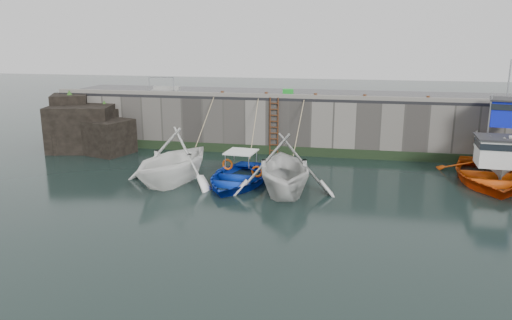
% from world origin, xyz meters
% --- Properties ---
extents(ground, '(120.00, 120.00, 0.00)m').
position_xyz_m(ground, '(0.00, 0.00, 0.00)').
color(ground, black).
rests_on(ground, ground).
extents(quay_back, '(30.00, 5.00, 3.00)m').
position_xyz_m(quay_back, '(0.00, 12.50, 1.50)').
color(quay_back, slate).
rests_on(quay_back, ground).
extents(road_back, '(30.00, 5.00, 0.16)m').
position_xyz_m(road_back, '(0.00, 12.50, 3.08)').
color(road_back, black).
rests_on(road_back, quay_back).
extents(kerb_back, '(30.00, 0.30, 0.20)m').
position_xyz_m(kerb_back, '(0.00, 10.15, 3.26)').
color(kerb_back, slate).
rests_on(kerb_back, road_back).
extents(algae_back, '(30.00, 0.08, 0.50)m').
position_xyz_m(algae_back, '(0.00, 9.96, 0.25)').
color(algae_back, black).
rests_on(algae_back, ground).
extents(rock_outcrop, '(5.85, 4.24, 3.41)m').
position_xyz_m(rock_outcrop, '(-12.92, 9.11, 1.26)').
color(rock_outcrop, black).
rests_on(rock_outcrop, ground).
extents(ladder, '(0.51, 0.08, 3.20)m').
position_xyz_m(ladder, '(-2.00, 9.91, 1.59)').
color(ladder, '#3F1E0F').
rests_on(ladder, ground).
extents(boat_near_white, '(5.66, 6.20, 2.79)m').
position_xyz_m(boat_near_white, '(-5.55, 3.78, 0.00)').
color(boat_near_white, white).
rests_on(boat_near_white, ground).
extents(boat_near_white_rope, '(0.04, 4.54, 3.10)m').
position_xyz_m(boat_near_white_rope, '(-5.55, 8.14, 0.00)').
color(boat_near_white_rope, tan).
rests_on(boat_near_white_rope, ground).
extents(boat_near_blue, '(4.07, 5.39, 1.05)m').
position_xyz_m(boat_near_blue, '(-2.67, 4.22, 0.00)').
color(boat_near_blue, '#0B2EB1').
rests_on(boat_near_blue, ground).
extents(boat_near_blue_rope, '(0.04, 4.18, 3.10)m').
position_xyz_m(boat_near_blue_rope, '(-2.67, 8.36, 0.00)').
color(boat_near_blue_rope, tan).
rests_on(boat_near_blue_rope, ground).
extents(boat_near_blacktrim, '(5.56, 6.12, 2.79)m').
position_xyz_m(boat_near_blacktrim, '(-0.47, 3.39, 0.00)').
color(boat_near_blacktrim, silver).
rests_on(boat_near_blacktrim, ground).
extents(boat_near_blacktrim_rope, '(0.04, 4.86, 3.10)m').
position_xyz_m(boat_near_blacktrim_rope, '(-0.47, 7.94, 0.00)').
color(boat_near_blacktrim_rope, tan).
rests_on(boat_near_blacktrim_rope, ground).
extents(boat_far_white, '(4.01, 7.31, 5.67)m').
position_xyz_m(boat_far_white, '(9.49, 9.02, 1.12)').
color(boat_far_white, white).
rests_on(boat_far_white, ground).
extents(boat_far_orange, '(4.70, 6.37, 4.28)m').
position_xyz_m(boat_far_orange, '(8.44, 6.69, 0.41)').
color(boat_far_orange, '#E14C0B').
rests_on(boat_far_orange, ground).
extents(fish_crate, '(0.66, 0.45, 0.29)m').
position_xyz_m(fish_crate, '(-1.54, 12.02, 3.31)').
color(fish_crate, '#1B9726').
rests_on(fish_crate, road_back).
extents(railing, '(1.60, 1.05, 1.00)m').
position_xyz_m(railing, '(-8.75, 11.25, 3.36)').
color(railing, '#A5A8AD').
rests_on(railing, road_back).
extents(bollard_a, '(0.18, 0.18, 0.28)m').
position_xyz_m(bollard_a, '(-5.00, 10.25, 3.30)').
color(bollard_a, '#3F1E0F').
rests_on(bollard_a, road_back).
extents(bollard_b, '(0.18, 0.18, 0.28)m').
position_xyz_m(bollard_b, '(-2.50, 10.25, 3.30)').
color(bollard_b, '#3F1E0F').
rests_on(bollard_b, road_back).
extents(bollard_c, '(0.18, 0.18, 0.28)m').
position_xyz_m(bollard_c, '(0.20, 10.25, 3.30)').
color(bollard_c, '#3F1E0F').
rests_on(bollard_c, road_back).
extents(bollard_d, '(0.18, 0.18, 0.28)m').
position_xyz_m(bollard_d, '(2.80, 10.25, 3.30)').
color(bollard_d, '#3F1E0F').
rests_on(bollard_d, road_back).
extents(bollard_e, '(0.18, 0.18, 0.28)m').
position_xyz_m(bollard_e, '(6.00, 10.25, 3.30)').
color(bollard_e, '#3F1E0F').
rests_on(bollard_e, road_back).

